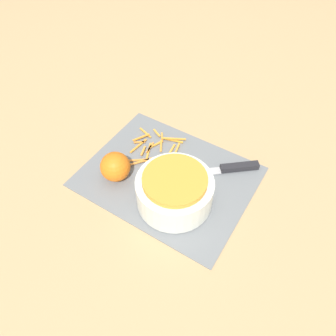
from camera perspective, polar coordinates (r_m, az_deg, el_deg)
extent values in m
plane|color=tan|center=(0.86, 0.00, -1.56)|extent=(4.00, 4.00, 0.00)
cube|color=slate|center=(0.86, 0.00, -1.44)|extent=(0.43, 0.33, 0.01)
cylinder|color=silver|center=(0.78, 1.15, -4.11)|extent=(0.18, 0.18, 0.07)
cylinder|color=orange|center=(0.74, 1.20, -2.16)|extent=(0.15, 0.15, 0.02)
cube|color=#232328|center=(0.88, 12.36, 0.20)|extent=(0.09, 0.08, 0.02)
cube|color=#B2B2B7|center=(0.86, 4.60, -0.91)|extent=(0.12, 0.11, 0.00)
sphere|color=orange|center=(0.83, -9.16, 0.23)|extent=(0.08, 0.08, 0.08)
cube|color=orange|center=(0.94, 0.81, 4.86)|extent=(0.06, 0.02, 0.00)
cube|color=orange|center=(0.88, -5.27, 1.26)|extent=(0.05, 0.04, 0.00)
cube|color=orange|center=(0.92, -1.22, 3.91)|extent=(0.03, 0.04, 0.00)
cube|color=orange|center=(0.91, -3.45, 2.74)|extent=(0.03, 0.07, 0.00)
cube|color=orange|center=(0.88, -4.71, 1.09)|extent=(0.05, 0.06, 0.00)
cube|color=gold|center=(0.96, -3.96, 6.15)|extent=(0.05, 0.02, 0.00)
cube|color=orange|center=(0.94, -4.97, 4.51)|extent=(0.03, 0.02, 0.00)
cube|color=gold|center=(0.91, 1.59, 3.33)|extent=(0.02, 0.05, 0.00)
cube|color=orange|center=(0.90, -4.35, 3.00)|extent=(0.02, 0.03, 0.00)
cube|color=gold|center=(0.94, 0.98, 5.13)|extent=(0.06, 0.04, 0.00)
cube|color=orange|center=(0.92, -3.15, 3.56)|extent=(0.01, 0.04, 0.00)
cube|color=orange|center=(0.95, -1.05, 5.36)|extent=(0.03, 0.03, 0.00)
cube|color=orange|center=(0.93, -5.16, 3.87)|extent=(0.01, 0.07, 0.00)
cube|color=orange|center=(0.93, -2.17, 4.10)|extent=(0.02, 0.04, 0.00)
cube|color=orange|center=(0.88, -1.06, 0.82)|extent=(0.02, 0.03, 0.00)
cube|color=gold|center=(0.96, -1.97, 6.14)|extent=(0.03, 0.02, 0.00)
cube|color=orange|center=(0.94, -4.70, 5.34)|extent=(0.03, 0.05, 0.00)
cube|color=#F59D32|center=(0.91, 0.39, 2.77)|extent=(0.01, 0.07, 0.00)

